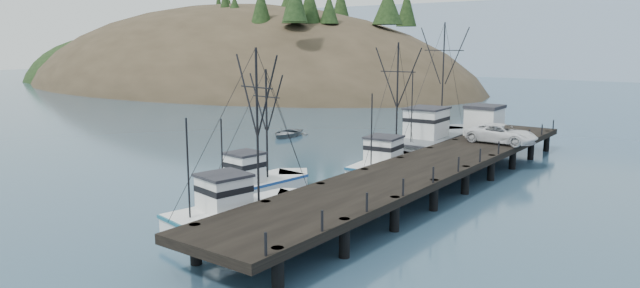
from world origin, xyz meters
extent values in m
plane|color=#29455C|center=(0.00, 0.00, 0.00)|extent=(400.00, 400.00, 0.00)
cube|color=black|center=(14.00, 16.00, 1.75)|extent=(6.00, 44.00, 0.50)
cylinder|color=black|center=(11.40, -4.00, 1.00)|extent=(0.56, 0.56, 2.00)
cylinder|color=black|center=(16.60, -4.00, 1.00)|extent=(0.56, 0.56, 2.00)
cylinder|color=black|center=(11.40, 1.00, 1.00)|extent=(0.56, 0.56, 2.00)
cylinder|color=black|center=(16.60, 1.00, 1.00)|extent=(0.56, 0.56, 2.00)
cylinder|color=black|center=(11.40, 6.00, 1.00)|extent=(0.56, 0.56, 2.00)
cylinder|color=black|center=(16.60, 6.00, 1.00)|extent=(0.56, 0.56, 2.00)
cylinder|color=black|center=(11.40, 11.00, 1.00)|extent=(0.56, 0.56, 2.00)
cylinder|color=black|center=(16.60, 11.00, 1.00)|extent=(0.56, 0.56, 2.00)
cylinder|color=black|center=(11.40, 16.00, 1.00)|extent=(0.56, 0.56, 2.00)
cylinder|color=black|center=(16.60, 16.00, 1.00)|extent=(0.56, 0.56, 2.00)
cylinder|color=black|center=(11.40, 21.00, 1.00)|extent=(0.56, 0.56, 2.00)
cylinder|color=black|center=(16.60, 21.00, 1.00)|extent=(0.56, 0.56, 2.00)
cylinder|color=black|center=(11.40, 26.00, 1.00)|extent=(0.56, 0.56, 2.00)
cylinder|color=black|center=(16.60, 26.00, 1.00)|extent=(0.56, 0.56, 2.00)
cylinder|color=black|center=(11.40, 31.00, 1.00)|extent=(0.56, 0.56, 2.00)
cylinder|color=black|center=(16.60, 31.00, 1.00)|extent=(0.56, 0.56, 2.00)
cylinder|color=black|center=(11.40, 36.00, 1.00)|extent=(0.56, 0.56, 2.00)
cylinder|color=black|center=(16.60, 36.00, 1.00)|extent=(0.56, 0.56, 2.00)
ellipsoid|color=#382D1E|center=(-70.00, 78.00, -6.00)|extent=(132.00, 78.00, 51.00)
ellipsoid|color=black|center=(-75.00, 82.00, -2.00)|extent=(109.20, 62.40, 41.60)
ellipsoid|color=black|center=(-110.00, 70.00, -4.00)|extent=(57.60, 39.60, 32.40)
cube|color=beige|center=(-38.00, 56.00, 1.40)|extent=(4.00, 5.00, 2.80)
cube|color=beige|center=(-44.00, 60.00, 1.40)|extent=(4.00, 5.00, 2.80)
cube|color=beige|center=(-34.00, 62.00, 1.40)|extent=(4.00, 5.00, 2.80)
cube|color=silver|center=(-40.00, 185.00, 0.00)|extent=(180.00, 25.00, 18.00)
cube|color=white|center=(-32.16, 58.81, 0.30)|extent=(1.00, 3.50, 0.90)
cylinder|color=black|center=(-32.16, 58.81, 3.20)|extent=(0.08, 0.08, 6.00)
cube|color=white|center=(-28.27, 62.46, 0.30)|extent=(1.00, 3.50, 0.90)
cylinder|color=black|center=(-28.27, 62.46, 3.20)|extent=(0.08, 0.08, 6.00)
cube|color=white|center=(-25.71, 60.85, 0.30)|extent=(1.00, 3.50, 0.90)
cylinder|color=black|center=(-25.71, 60.85, 3.20)|extent=(0.08, 0.08, 6.00)
cube|color=white|center=(-24.76, 57.40, 0.30)|extent=(1.00, 3.50, 0.90)
cylinder|color=black|center=(-24.76, 57.40, 3.20)|extent=(0.08, 0.08, 6.00)
cube|color=white|center=(-41.90, 49.34, 0.30)|extent=(1.00, 3.50, 0.90)
cylinder|color=black|center=(-41.90, 49.34, 3.20)|extent=(0.08, 0.08, 6.00)
cube|color=white|center=(-26.59, 59.36, 0.30)|extent=(1.00, 3.50, 0.90)
cylinder|color=black|center=(-26.59, 59.36, 3.20)|extent=(0.08, 0.08, 6.00)
cube|color=white|center=(-21.98, 65.86, 0.30)|extent=(1.00, 3.50, 0.90)
cylinder|color=black|center=(-21.98, 65.86, 3.20)|extent=(0.08, 0.08, 6.00)
cube|color=white|center=(-42.31, 64.00, 0.30)|extent=(1.00, 3.50, 0.90)
cylinder|color=black|center=(-42.31, 64.00, 3.20)|extent=(0.08, 0.08, 6.00)
cube|color=white|center=(-41.77, 59.77, 0.30)|extent=(1.00, 3.50, 0.90)
cylinder|color=black|center=(-41.77, 59.77, 3.20)|extent=(0.08, 0.08, 6.00)
cube|color=white|center=(9.10, 1.37, 0.45)|extent=(4.83, 8.95, 1.60)
cube|color=white|center=(9.89, 5.54, 0.45)|extent=(3.26, 3.26, 1.60)
cube|color=#1C5B70|center=(9.10, 1.37, 1.15)|extent=(4.93, 9.18, 0.18)
cube|color=silver|center=(8.90, 0.30, 2.20)|extent=(2.72, 2.78, 1.90)
cube|color=#26262B|center=(8.90, 0.30, 3.23)|extent=(2.96, 3.03, 0.16)
cylinder|color=black|center=(9.34, 2.65, 5.74)|extent=(0.14, 0.14, 8.99)
cylinder|color=black|center=(8.49, -1.84, 3.95)|extent=(0.10, 0.10, 5.39)
cube|color=white|center=(5.44, 6.52, 0.45)|extent=(3.64, 7.48, 1.60)
cube|color=white|center=(5.81, 10.11, 0.45)|extent=(2.89, 2.89, 1.60)
cube|color=#214997|center=(5.44, 6.52, 1.15)|extent=(3.72, 7.67, 0.18)
cube|color=silver|center=(5.34, 5.60, 2.20)|extent=(2.23, 2.23, 1.90)
cube|color=#26262B|center=(5.34, 5.60, 3.23)|extent=(2.43, 2.44, 0.16)
cylinder|color=black|center=(5.55, 7.62, 4.99)|extent=(0.14, 0.14, 7.49)
cylinder|color=black|center=(5.15, 3.76, 3.50)|extent=(0.10, 0.10, 4.49)
cube|color=white|center=(9.33, 17.97, 0.45)|extent=(4.22, 8.98, 1.60)
cube|color=white|center=(8.88, 22.28, 0.45)|extent=(3.32, 3.32, 1.60)
cube|color=navy|center=(9.33, 17.97, 1.15)|extent=(4.31, 9.21, 0.18)
cube|color=silver|center=(9.44, 16.86, 2.20)|extent=(2.58, 2.68, 1.90)
cube|color=#26262B|center=(9.44, 16.86, 3.23)|extent=(2.80, 2.92, 0.16)
cylinder|color=black|center=(9.19, 19.30, 5.89)|extent=(0.14, 0.14, 9.27)
cylinder|color=black|center=(9.68, 14.65, 4.03)|extent=(0.10, 0.10, 5.56)
cube|color=slate|center=(8.18, 28.23, 0.75)|extent=(5.00, 12.91, 2.20)
cube|color=slate|center=(7.89, 34.58, 0.75)|extent=(4.41, 4.41, 2.20)
cube|color=#212227|center=(8.18, 28.23, 1.75)|extent=(5.11, 13.24, 0.18)
cube|color=silver|center=(8.26, 26.60, 3.15)|extent=(3.25, 3.73, 2.60)
cube|color=#26262B|center=(8.26, 26.60, 4.53)|extent=(3.53, 4.07, 0.16)
cylinder|color=black|center=(8.09, 30.19, 7.12)|extent=(0.14, 0.14, 10.55)
cylinder|color=black|center=(8.41, 23.35, 5.01)|extent=(0.10, 0.10, 6.33)
cube|color=silver|center=(12.50, 29.95, 3.25)|extent=(2.80, 3.00, 2.50)
cube|color=#26262B|center=(12.50, 29.95, 4.65)|extent=(3.00, 3.20, 0.30)
imported|color=white|center=(15.34, 26.53, 2.83)|extent=(6.09, 3.06, 1.66)
imported|color=slate|center=(-9.47, 27.56, 0.00)|extent=(4.95, 6.06, 1.10)
camera|label=1|loc=(31.72, -21.20, 10.52)|focal=32.00mm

